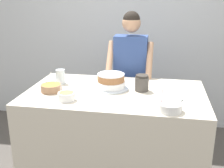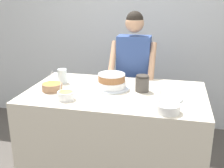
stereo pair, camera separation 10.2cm
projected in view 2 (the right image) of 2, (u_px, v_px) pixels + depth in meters
The scene contains 10 objects.
wall_back at pixel (140, 27), 3.55m from camera, with size 10.00×0.05×2.60m.
counter at pixel (115, 141), 2.49m from camera, with size 1.49×0.88×0.93m.
person_baker at pixel (133, 70), 2.91m from camera, with size 0.46×0.42×1.55m.
cake at pixel (112, 82), 2.40m from camera, with size 0.31×0.31×0.13m.
frosting_bowl_yellow at pixel (66, 95), 2.16m from camera, with size 0.13×0.13×0.14m.
frosting_bowl_pink at pixel (168, 108), 1.93m from camera, with size 0.17×0.17×0.17m.
frosting_bowl_orange at pixel (52, 87), 2.36m from camera, with size 0.17×0.17×0.15m.
drinking_glass at pixel (62, 76), 2.55m from camera, with size 0.08×0.08×0.13m.
ceramic_plate at pixel (169, 99), 2.17m from camera, with size 0.21×0.21×0.01m.
stoneware_jar at pixel (142, 83), 2.33m from camera, with size 0.11×0.11×0.14m.
Camera 2 is at (0.46, -1.72, 1.72)m, focal length 45.00 mm.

